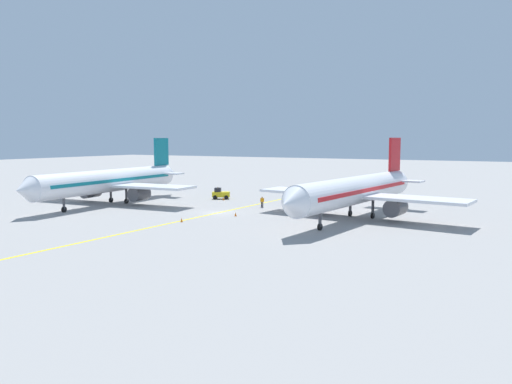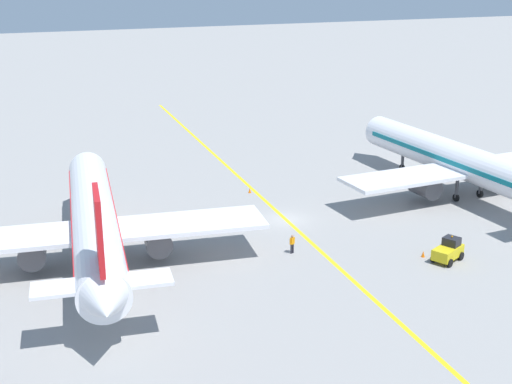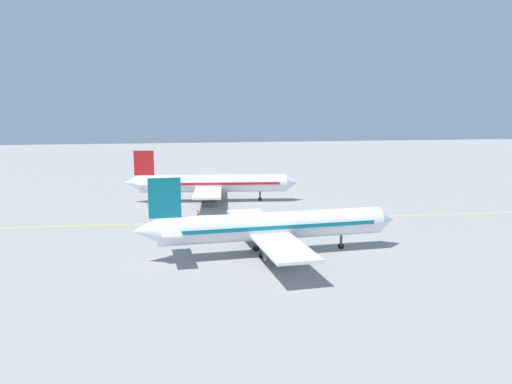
{
  "view_description": "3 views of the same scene",
  "coord_description": "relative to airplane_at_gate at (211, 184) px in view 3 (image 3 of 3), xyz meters",
  "views": [
    {
      "loc": [
        -38.21,
        58.82,
        10.33
      ],
      "look_at": [
        -5.39,
        -1.13,
        3.12
      ],
      "focal_mm": 35.0,
      "sensor_mm": 36.0,
      "label": 1
    },
    {
      "loc": [
        -26.27,
        -59.36,
        24.13
      ],
      "look_at": [
        -2.13,
        2.52,
        2.31
      ],
      "focal_mm": 50.0,
      "sensor_mm": 36.0,
      "label": 2
    },
    {
      "loc": [
        82.51,
        -13.02,
        18.96
      ],
      "look_at": [
        -3.8,
        2.67,
        4.27
      ],
      "focal_mm": 35.0,
      "sensor_mm": 36.0,
      "label": 3
    }
  ],
  "objects": [
    {
      "name": "ground_plane",
      "position": [
        18.81,
        3.93,
        -3.71
      ],
      "size": [
        400.0,
        400.0,
        0.0
      ],
      "primitive_type": "plane",
      "color": "gray"
    },
    {
      "name": "apron_yellow_centreline",
      "position": [
        18.81,
        3.93,
        -3.71
      ],
      "size": [
        5.23,
        119.92,
        0.01
      ],
      "primitive_type": "cube",
      "rotation": [
        0.0,
        0.0,
        -0.04
      ],
      "color": "yellow",
      "rests_on": "ground"
    },
    {
      "name": "airplane_at_gate",
      "position": [
        0.0,
        0.0,
        0.0
      ],
      "size": [
        28.41,
        35.54,
        10.6
      ],
      "color": "white",
      "rests_on": "ground"
    },
    {
      "name": "airplane_adjacent_stand",
      "position": [
        39.04,
        4.16,
        0.0
      ],
      "size": [
        28.27,
        35.53,
        10.6
      ],
      "color": "white",
      "rests_on": "ground"
    },
    {
      "name": "baggage_tug_white",
      "position": [
        27.52,
        -10.05,
        -2.81
      ],
      "size": [
        3.35,
        2.76,
        2.11
      ],
      "color": "gold",
      "rests_on": "ground"
    },
    {
      "name": "ground_crew_worker",
      "position": [
        15.99,
        -3.86,
        -2.8
      ],
      "size": [
        0.55,
        0.33,
        1.68
      ],
      "color": "#23232D",
      "rests_on": "ground"
    },
    {
      "name": "traffic_cone_near_nose",
      "position": [
        15.04,
        5.58,
        -3.43
      ],
      "size": [
        0.32,
        0.32,
        0.55
      ],
      "primitive_type": "cone",
      "color": "orange",
      "rests_on": "ground"
    },
    {
      "name": "traffic_cone_mid_apron",
      "position": [
        18.5,
        12.97,
        -3.43
      ],
      "size": [
        0.32,
        0.32,
        0.55
      ],
      "primitive_type": "cone",
      "color": "orange",
      "rests_on": "ground"
    },
    {
      "name": "traffic_cone_by_wingtip",
      "position": [
        26.03,
        -8.65,
        -3.43
      ],
      "size": [
        0.32,
        0.32,
        0.55
      ],
      "primitive_type": "cone",
      "color": "orange",
      "rests_on": "ground"
    }
  ]
}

